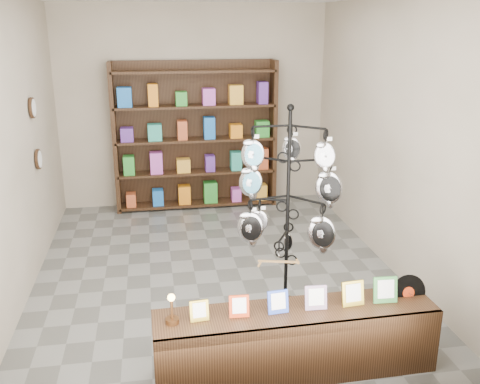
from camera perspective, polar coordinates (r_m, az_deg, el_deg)
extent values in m
plane|color=slate|center=(6.23, -2.59, -8.29)|extent=(5.00, 5.00, 0.00)
plane|color=#BCAB97|center=(8.18, -4.96, 9.01)|extent=(4.00, 0.00, 4.00)
plane|color=#BCAB97|center=(3.37, 2.41, -3.79)|extent=(4.00, 0.00, 4.00)
plane|color=#BCAB97|center=(5.85, -22.68, 4.19)|extent=(0.00, 5.00, 5.00)
plane|color=#BCAB97|center=(6.29, 15.70, 5.77)|extent=(0.00, 5.00, 5.00)
cylinder|color=black|center=(5.48, 4.80, -12.08)|extent=(0.53, 0.53, 0.03)
cylinder|color=black|center=(5.07, 5.09, -2.42)|extent=(0.04, 0.04, 1.99)
sphere|color=black|center=(4.81, 5.42, 8.97)|extent=(0.07, 0.07, 0.07)
ellipsoid|color=silver|center=(5.40, 5.16, -5.35)|extent=(0.11, 0.07, 0.21)
cube|color=tan|center=(4.95, 4.14, -7.41)|extent=(0.37, 0.11, 0.04)
cube|color=black|center=(4.49, 5.94, -15.52)|extent=(2.27, 0.51, 0.56)
cube|color=gold|center=(4.17, -4.38, -12.52)|extent=(0.15, 0.05, 0.16)
cube|color=#B6300E|center=(4.20, -0.10, -12.09)|extent=(0.16, 0.06, 0.17)
cube|color=#263FA5|center=(4.26, 4.07, -11.61)|extent=(0.17, 0.06, 0.19)
cube|color=#E54C33|center=(4.34, 8.09, -11.10)|extent=(0.18, 0.06, 0.20)
cube|color=gold|center=(4.44, 11.94, -10.55)|extent=(0.19, 0.06, 0.21)
cube|color=#337233|center=(4.55, 15.24, -10.03)|extent=(0.20, 0.07, 0.22)
cylinder|color=black|center=(4.72, 17.52, -10.21)|extent=(0.31, 0.08, 0.30)
cylinder|color=#B6300E|center=(4.72, 17.53, -10.23)|extent=(0.10, 0.03, 0.10)
cylinder|color=#4F2F16|center=(4.19, -7.24, -13.45)|extent=(0.10, 0.10, 0.04)
cylinder|color=#4F2F16|center=(4.14, -7.29, -12.36)|extent=(0.02, 0.02, 0.14)
sphere|color=#FFBF59|center=(4.09, -7.34, -11.11)|extent=(0.06, 0.06, 0.06)
cube|color=black|center=(8.19, -4.85, 6.18)|extent=(2.40, 0.04, 2.20)
cube|color=black|center=(8.03, -13.21, 5.53)|extent=(0.06, 0.36, 2.20)
cube|color=black|center=(8.22, 3.52, 6.25)|extent=(0.06, 0.36, 2.20)
cube|color=black|center=(8.31, -4.57, -1.14)|extent=(2.36, 0.36, 0.04)
cube|color=black|center=(8.17, -4.65, 2.18)|extent=(2.36, 0.36, 0.03)
cube|color=black|center=(8.05, -4.74, 5.61)|extent=(2.36, 0.36, 0.04)
cube|color=black|center=(7.96, -4.83, 9.13)|extent=(2.36, 0.36, 0.04)
cube|color=black|center=(7.90, -4.93, 12.72)|extent=(2.36, 0.36, 0.04)
cylinder|color=black|center=(6.56, -21.28, 8.37)|extent=(0.03, 0.24, 0.24)
cylinder|color=black|center=(6.67, -20.70, 3.29)|extent=(0.03, 0.24, 0.24)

